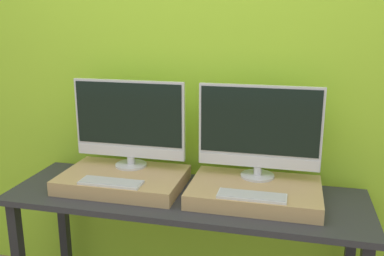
{
  "coord_description": "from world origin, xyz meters",
  "views": [
    {
      "loc": [
        0.5,
        -1.63,
        1.6
      ],
      "look_at": [
        0.0,
        0.42,
        1.04
      ],
      "focal_mm": 40.0,
      "sensor_mm": 36.0,
      "label": 1
    }
  ],
  "objects": [
    {
      "name": "keyboard_left",
      "position": [
        -0.34,
        0.16,
        0.81
      ],
      "size": [
        0.31,
        0.1,
        0.01
      ],
      "color": "silver",
      "rests_on": "wooden_riser_left"
    },
    {
      "name": "wooden_riser_right",
      "position": [
        0.34,
        0.31,
        0.77
      ],
      "size": [
        0.62,
        0.42,
        0.07
      ],
      "color": "tan",
      "rests_on": "workbench"
    },
    {
      "name": "monitor_left",
      "position": [
        -0.34,
        0.42,
        1.05
      ],
      "size": [
        0.6,
        0.17,
        0.47
      ],
      "color": "silver",
      "rests_on": "wooden_riser_left"
    },
    {
      "name": "monitor_right",
      "position": [
        0.34,
        0.42,
        1.05
      ],
      "size": [
        0.6,
        0.17,
        0.47
      ],
      "color": "silver",
      "rests_on": "wooden_riser_right"
    },
    {
      "name": "workbench",
      "position": [
        0.0,
        0.28,
        0.65
      ],
      "size": [
        1.78,
        0.57,
        0.73
      ],
      "color": "#2D2D33",
      "rests_on": "ground_plane"
    },
    {
      "name": "wooden_riser_left",
      "position": [
        -0.34,
        0.31,
        0.77
      ],
      "size": [
        0.62,
        0.42,
        0.07
      ],
      "color": "tan",
      "rests_on": "workbench"
    },
    {
      "name": "keyboard_right",
      "position": [
        0.34,
        0.16,
        0.81
      ],
      "size": [
        0.31,
        0.1,
        0.01
      ],
      "color": "silver",
      "rests_on": "wooden_riser_right"
    },
    {
      "name": "wall_back",
      "position": [
        0.0,
        0.64,
        1.3
      ],
      "size": [
        8.0,
        0.04,
        2.6
      ],
      "color": "#9ED12D",
      "rests_on": "ground_plane"
    }
  ]
}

